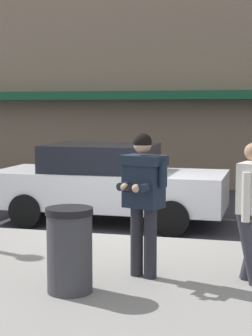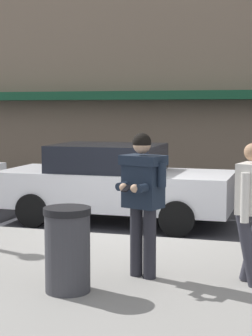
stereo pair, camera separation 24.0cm
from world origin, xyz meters
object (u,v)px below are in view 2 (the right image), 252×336
man_texting_on_phone (143,189)px  pedestrian_in_light_coat (252,204)px  trash_bin (68,249)px  parked_sedan_mid (115,183)px

man_texting_on_phone → pedestrian_in_light_coat: (1.31, 0.11, -0.14)m
pedestrian_in_light_coat → trash_bin: bearing=-156.2°
trash_bin → pedestrian_in_light_coat: bearing=23.8°
trash_bin → man_texting_on_phone: bearing=48.2°
man_texting_on_phone → trash_bin: (-0.69, -0.77, -0.62)m
parked_sedan_mid → trash_bin: 4.65m
pedestrian_in_light_coat → man_texting_on_phone: bearing=-175.2°
man_texting_on_phone → pedestrian_in_light_coat: bearing=4.8°
parked_sedan_mid → pedestrian_in_light_coat: bearing=-52.1°
pedestrian_in_light_coat → trash_bin: (-2.00, -0.88, -0.47)m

